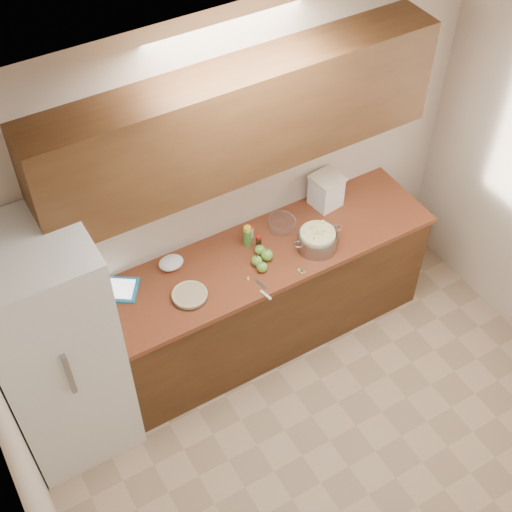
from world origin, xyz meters
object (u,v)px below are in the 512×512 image
colander (317,240)px  tablet (116,289)px  pie (190,295)px  flour_canister (326,191)px

colander → tablet: colander is taller
pie → tablet: 0.49m
pie → flour_canister: 1.30m
flour_canister → pie: bearing=-166.7°
tablet → pie: bearing=-3.1°
pie → colander: colander is taller
pie → flour_canister: size_ratio=0.95×
colander → flour_canister: bearing=48.5°
colander → tablet: 1.39m
pie → flour_canister: (1.26, 0.30, 0.11)m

